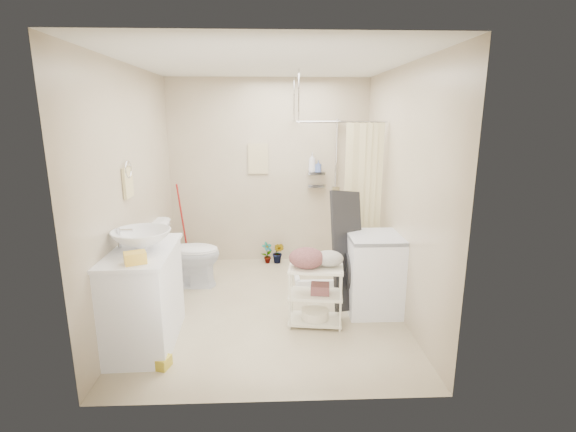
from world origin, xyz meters
name	(u,v)px	position (x,y,z in m)	size (l,w,h in m)	color
floor	(270,307)	(0.00, 0.00, 0.00)	(3.20, 3.20, 0.00)	#BAAD8B
ceiling	(267,62)	(0.00, 0.00, 2.60)	(2.80, 3.20, 0.04)	silver
wall_back	(269,173)	(0.00, 1.60, 1.30)	(2.80, 0.04, 2.60)	#BAAB90
wall_front	(267,236)	(0.00, -1.60, 1.30)	(2.80, 0.04, 2.60)	#BAAB90
wall_left	(134,194)	(-1.40, 0.00, 1.30)	(0.04, 3.20, 2.60)	#BAAB90
wall_right	(400,192)	(1.40, 0.00, 1.30)	(0.04, 3.20, 2.60)	#BAAB90
vanity	(144,297)	(-1.16, -0.69, 0.46)	(0.58, 1.04, 0.92)	silver
sink	(142,240)	(-1.14, -0.69, 1.01)	(0.52, 0.52, 0.18)	silver
counter_basket	(135,258)	(-1.08, -1.06, 0.97)	(0.17, 0.13, 0.09)	yellow
floor_basket	(159,360)	(-0.94, -1.12, 0.07)	(0.25, 0.20, 0.14)	gold
toilet	(186,253)	(-1.04, 0.66, 0.42)	(0.47, 0.83, 0.85)	silver
mop	(180,225)	(-1.27, 1.43, 0.59)	(0.11, 0.11, 1.18)	#A51916
potted_plant_a	(267,253)	(-0.04, 1.43, 0.16)	(0.17, 0.11, 0.32)	#995436
potted_plant_b	(278,253)	(0.12, 1.42, 0.16)	(0.17, 0.14, 0.31)	brown
hanging_towel	(258,159)	(-0.15, 1.58, 1.50)	(0.28, 0.03, 0.42)	beige
towel_ring	(128,181)	(-1.38, -0.20, 1.47)	(0.04, 0.22, 0.34)	#D6C684
tp_holder	(143,246)	(-1.36, 0.05, 0.72)	(0.08, 0.12, 0.14)	white
shower	(334,197)	(0.85, 1.05, 1.05)	(1.10, 1.10, 2.10)	white
shampoo_bottle_a	(312,162)	(0.60, 1.51, 1.45)	(0.10, 0.10, 0.27)	silver
shampoo_bottle_b	(318,166)	(0.69, 1.51, 1.40)	(0.07, 0.07, 0.16)	#475C9C
washing_machine	(374,273)	(1.14, -0.11, 0.43)	(0.58, 0.60, 0.86)	white
laundry_rack	(315,290)	(0.47, -0.41, 0.37)	(0.54, 0.32, 0.74)	silver
ironing_board	(348,250)	(0.85, -0.04, 0.67)	(0.38, 0.11, 1.35)	black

